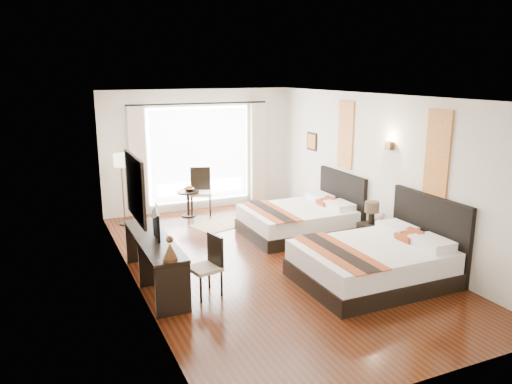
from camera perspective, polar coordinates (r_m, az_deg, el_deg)
name	(u,v)px	position (r m, az deg, el deg)	size (l,w,h in m)	color
floor	(268,262)	(8.68, 1.37, -7.95)	(4.50, 7.50, 0.01)	#361309
ceiling	(269,97)	(8.08, 1.49, 10.81)	(4.50, 7.50, 0.02)	white
wall_headboard	(379,171)	(9.44, 13.84, 2.32)	(0.01, 7.50, 2.80)	silver
wall_desk	(132,195)	(7.60, -14.03, -0.39)	(0.01, 7.50, 2.80)	silver
wall_window	(199,150)	(11.70, -6.53, 4.76)	(4.50, 0.01, 2.80)	silver
wall_entry	(431,257)	(5.28, 19.38, -6.97)	(4.50, 0.01, 2.80)	silver
window_glass	(199,155)	(11.70, -6.49, 4.27)	(2.40, 0.02, 2.20)	white
sheer_curtain	(200,155)	(11.65, -6.40, 4.22)	(2.30, 0.02, 2.10)	white
drape_left	(138,161)	(11.26, -13.38, 3.51)	(0.35, 0.14, 2.35)	beige
drape_right	(258,152)	(12.13, 0.21, 4.59)	(0.35, 0.14, 2.35)	beige
art_panel_near	(438,153)	(8.27, 20.04, 4.21)	(0.03, 0.50, 1.35)	#8C3D14
art_panel_far	(346,135)	(10.21, 10.21, 6.46)	(0.03, 0.50, 1.35)	#8C3D14
wall_sconce	(389,146)	(9.07, 15.00, 5.14)	(0.10, 0.14, 0.14)	#4D311B
mirror_frame	(135,188)	(7.40, -13.67, 0.46)	(0.04, 1.25, 0.95)	black
mirror_glass	(137,188)	(7.41, -13.48, 0.48)	(0.01, 1.12, 0.82)	white
bed_near	(377,261)	(8.01, 13.61, -7.68)	(2.25, 1.76, 1.27)	black
bed_far	(301,219)	(10.03, 5.17, -3.09)	(2.11, 1.65, 1.19)	black
nightstand	(374,238)	(9.32, 13.31, -5.11)	(0.42, 0.52, 0.50)	black
table_lamp	(372,209)	(9.21, 13.11, -1.88)	(0.26, 0.26, 0.41)	black
vase	(382,223)	(9.12, 14.15, -3.45)	(0.14, 0.14, 0.14)	black
console_desk	(155,262)	(7.79, -11.51, -7.80)	(0.50, 2.20, 0.76)	black
television	(153,223)	(7.69, -11.73, -3.48)	(0.72, 0.09, 0.41)	black
bronze_figurine	(170,250)	(6.69, -9.79, -6.53)	(0.20, 0.20, 0.30)	#4D311B
desk_chair	(206,277)	(7.40, -5.71, -9.66)	(0.49, 0.49, 0.89)	beige
floor_lamp	(121,165)	(10.74, -15.14, 2.98)	(0.31, 0.31, 1.53)	black
side_table	(188,204)	(11.31, -7.75, -1.32)	(0.51, 0.51, 0.58)	black
fruit_bowl	(189,190)	(11.23, -7.66, 0.26)	(0.24, 0.24, 0.06)	#412817
window_chair	(201,200)	(11.48, -6.31, -0.91)	(0.62, 0.62, 1.05)	beige
jute_rug	(221,225)	(10.68, -4.05, -3.74)	(1.13, 0.77, 0.01)	tan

